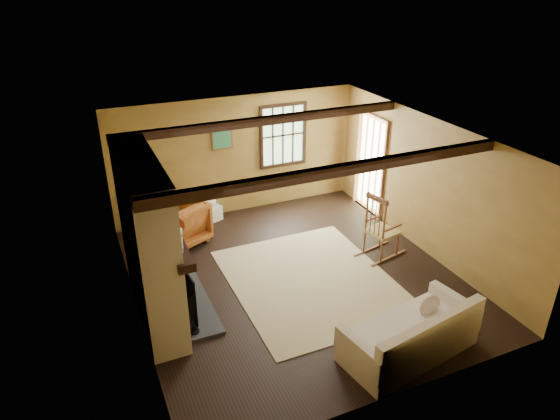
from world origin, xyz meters
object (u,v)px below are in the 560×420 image
laundry_basket (207,213)px  armchair (179,223)px  fireplace (151,247)px  rocking_chair (380,230)px  sofa (412,338)px

laundry_basket → armchair: armchair is taller
fireplace → laundry_basket: 3.10m
rocking_chair → laundry_basket: 3.49m
rocking_chair → laundry_basket: rocking_chair is taller
rocking_chair → armchair: 3.62m
fireplace → sofa: bearing=-38.0°
fireplace → rocking_chair: fireplace is taller
fireplace → rocking_chair: (3.89, 0.04, -0.60)m
sofa → laundry_basket: bearing=96.3°
sofa → armchair: 4.63m
laundry_basket → armchair: (-0.71, -0.66, 0.26)m
rocking_chair → sofa: size_ratio=0.61×
rocking_chair → laundry_basket: size_ratio=2.39×
laundry_basket → sofa: bearing=-73.9°
laundry_basket → armchair: size_ratio=0.56×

